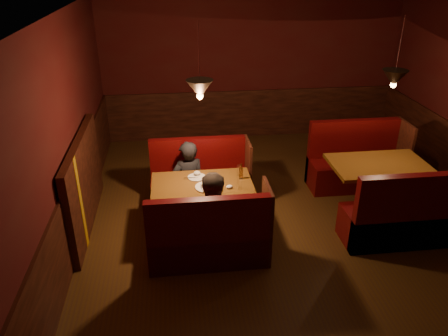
{
  "coord_description": "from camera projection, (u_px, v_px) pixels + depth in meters",
  "views": [
    {
      "loc": [
        -1.63,
        -5.17,
        3.53
      ],
      "look_at": [
        -0.99,
        0.04,
        0.95
      ],
      "focal_mm": 35.0,
      "sensor_mm": 36.0,
      "label": 1
    }
  ],
  "objects": [
    {
      "name": "main_bench_far",
      "position": [
        201.0,
        183.0,
        6.79
      ],
      "size": [
        1.51,
        0.54,
        1.03
      ],
      "color": "#320407",
      "rests_on": "ground"
    },
    {
      "name": "second_table",
      "position": [
        377.0,
        176.0,
        6.44
      ],
      "size": [
        1.4,
        0.9,
        0.79
      ],
      "color": "#59340E",
      "rests_on": "ground"
    },
    {
      "name": "second_bench_near",
      "position": [
        404.0,
        220.0,
        5.8
      ],
      "size": [
        1.55,
        0.58,
        1.11
      ],
      "color": "#320407",
      "rests_on": "ground"
    },
    {
      "name": "diner_a",
      "position": [
        188.0,
        165.0,
        6.47
      ],
      "size": [
        0.6,
        0.47,
        1.44
      ],
      "primitive_type": "imported",
      "rotation": [
        0.0,
        0.0,
        3.41
      ],
      "color": "black",
      "rests_on": "ground"
    },
    {
      "name": "main_table",
      "position": [
        203.0,
        194.0,
        5.99
      ],
      "size": [
        1.37,
        0.83,
        0.96
      ],
      "color": "#59340E",
      "rests_on": "ground"
    },
    {
      "name": "room",
      "position": [
        276.0,
        159.0,
        5.89
      ],
      "size": [
        6.02,
        7.02,
        2.92
      ],
      "color": "#462B16",
      "rests_on": "ground"
    },
    {
      "name": "second_bench_far",
      "position": [
        355.0,
        166.0,
        7.29
      ],
      "size": [
        1.55,
        0.58,
        1.11
      ],
      "color": "#320407",
      "rests_on": "ground"
    },
    {
      "name": "diner_b",
      "position": [
        216.0,
        204.0,
        5.38
      ],
      "size": [
        0.87,
        0.76,
        1.52
      ],
      "primitive_type": "imported",
      "rotation": [
        0.0,
        0.0,
        0.29
      ],
      "color": "#40352E",
      "rests_on": "ground"
    },
    {
      "name": "main_bench_near",
      "position": [
        210.0,
        242.0,
        5.41
      ],
      "size": [
        1.51,
        0.54,
        1.03
      ],
      "color": "#320407",
      "rests_on": "ground"
    }
  ]
}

